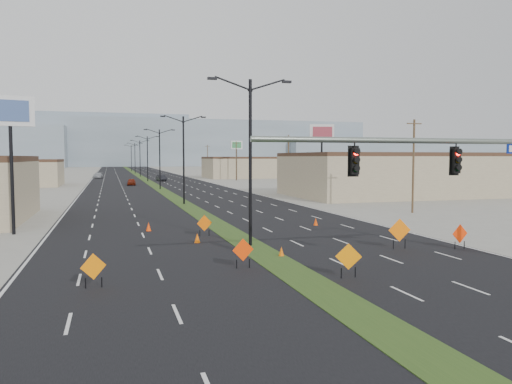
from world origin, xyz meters
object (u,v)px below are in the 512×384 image
object	(u,v)px
cone_1	(281,252)
pole_sign_east_near	(322,138)
streetlight_4	(140,157)
streetlight_5	(135,157)
car_left	(131,182)
pole_sign_east_far	(237,148)
streetlight_2	(160,157)
construction_sign_4	(400,231)
construction_sign_5	(460,235)
signal_mast	(490,170)
construction_sign_2	(204,224)
streetlight_1	(184,157)
car_mid	(161,178)
streetlight_0	(250,157)
cone_2	(316,222)
streetlight_3	(147,157)
streetlight_6	(131,157)
cone_3	(149,227)
construction_sign_3	(349,258)
construction_sign_1	(243,251)
car_far	(98,176)
pole_sign_west	(10,121)
cone_0	(197,238)
construction_sign_0	(93,268)

from	to	relation	value
cone_1	pole_sign_east_near	bearing A→B (deg)	62.97
streetlight_4	streetlight_5	size ratio (longest dim) A/B	1.00
car_left	pole_sign_east_far	bearing A→B (deg)	37.46
streetlight_2	construction_sign_4	distance (m)	60.13
cone_1	construction_sign_5	bearing A→B (deg)	-4.51
construction_sign_4	signal_mast	bearing A→B (deg)	-78.02
cone_1	construction_sign_2	bearing A→B (deg)	108.73
signal_mast	car_left	bearing A→B (deg)	99.10
signal_mast	construction_sign_2	size ratio (longest dim) A/B	11.19
streetlight_4	streetlight_1	bearing A→B (deg)	-90.00
car_left	car_mid	distance (m)	17.25
streetlight_0	streetlight_5	xyz separation A→B (m)	(0.00, 140.00, 0.00)
streetlight_0	cone_2	xyz separation A→B (m)	(7.42, 7.30, -5.12)
streetlight_3	construction_sign_4	distance (m)	87.91
streetlight_3	construction_sign_2	size ratio (longest dim) A/B	6.88
streetlight_6	construction_sign_4	distance (m)	171.67
cone_3	cone_2	bearing A→B (deg)	-2.83
streetlight_1	streetlight_5	size ratio (longest dim) A/B	1.00
cone_2	pole_sign_east_far	distance (m)	80.39
pole_sign_east_near	construction_sign_5	bearing A→B (deg)	-85.39
construction_sign_2	construction_sign_3	size ratio (longest dim) A/B	0.93
cone_2	cone_3	size ratio (longest dim) A/B	0.92
streetlight_1	car_left	world-z (taller)	streetlight_1
streetlight_1	construction_sign_1	world-z (taller)	streetlight_1
construction_sign_5	cone_2	bearing A→B (deg)	103.62
car_mid	cone_2	bearing A→B (deg)	-94.56
streetlight_0	streetlight_2	size ratio (longest dim) A/B	1.00
streetlight_1	cone_2	world-z (taller)	streetlight_1
streetlight_2	car_far	distance (m)	49.81
cone_3	car_left	bearing A→B (deg)	88.75
signal_mast	streetlight_0	world-z (taller)	streetlight_0
streetlight_0	construction_sign_1	bearing A→B (deg)	-109.07
streetlight_4	pole_sign_west	size ratio (longest dim) A/B	1.04
streetlight_4	streetlight_5	bearing A→B (deg)	90.00
cone_0	pole_sign_east_near	size ratio (longest dim) A/B	0.07
car_far	construction_sign_1	xyz separation A→B (m)	(8.98, -110.14, 0.13)
construction_sign_4	cone_1	distance (m)	7.44
construction_sign_0	pole_sign_east_near	world-z (taller)	pole_sign_east_near
pole_sign_west	streetlight_4	bearing A→B (deg)	67.14
streetlight_6	construction_sign_3	bearing A→B (deg)	-89.35
streetlight_5	construction_sign_0	xyz separation A→B (m)	(-8.84, -147.58, -4.57)
construction_sign_0	car_left	bearing A→B (deg)	63.87
streetlight_6	construction_sign_0	distance (m)	175.87
car_left	streetlight_2	bearing A→B (deg)	-69.32
streetlight_5	cone_3	bearing A→B (deg)	-92.37
signal_mast	construction_sign_1	size ratio (longest dim) A/B	11.15
cone_2	pole_sign_east_near	bearing A→B (deg)	65.18
pole_sign_east_far	construction_sign_2	bearing A→B (deg)	-119.59
streetlight_4	cone_3	distance (m)	104.33
construction_sign_4	construction_sign_5	bearing A→B (deg)	-8.88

